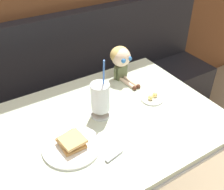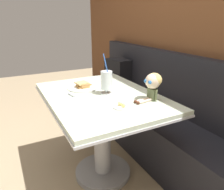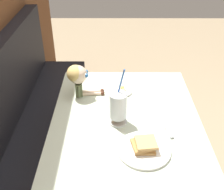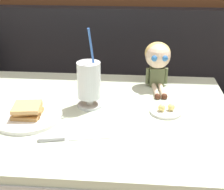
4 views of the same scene
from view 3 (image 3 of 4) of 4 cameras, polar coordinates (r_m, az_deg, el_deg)
The scene contains 7 objects.
booth_bench at distance 1.86m, azimuth -17.96°, elevation -15.26°, with size 2.60×0.48×1.00m.
diner_table at distance 1.62m, azimuth 2.71°, elevation -11.04°, with size 1.11×0.81×0.74m.
toast_plate at distance 1.33m, azimuth 6.56°, elevation -10.79°, with size 0.25×0.25×0.06m.
milkshake_glass at distance 1.42m, azimuth 1.26°, elevation -2.55°, with size 0.10×0.10×0.31m.
butter_saucer at distance 1.72m, azimuth 2.13°, elevation 0.81°, with size 0.12×0.12×0.04m.
butter_knife at distance 1.47m, azimuth 11.11°, elevation -6.70°, with size 0.23×0.06×0.01m.
seated_doll at distance 1.65m, azimuth -6.97°, elevation 3.83°, with size 0.12×0.22×0.20m.
Camera 3 is at (-1.15, 0.25, 1.68)m, focal length 44.75 mm.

